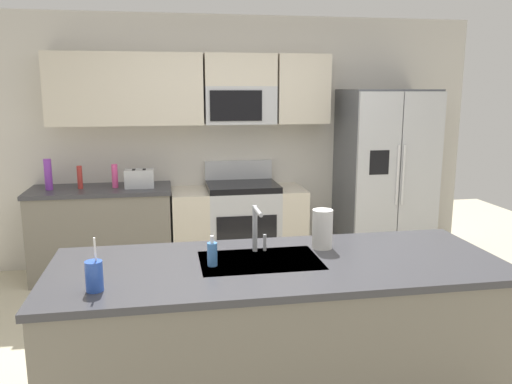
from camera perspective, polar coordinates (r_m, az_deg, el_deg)
The scene contains 14 objects.
ground_plane at distance 3.91m, azimuth 2.18°, elevation -17.04°, with size 9.00×9.00×0.00m, color beige.
kitchen_wall_unit at distance 5.49m, azimuth -3.81°, elevation 7.32°, with size 5.20×0.43×2.60m.
back_counter at distance 5.38m, azimuth -16.56°, elevation -4.26°, with size 1.37×0.63×0.90m.
range_oven at distance 5.40m, azimuth -1.92°, elevation -3.83°, with size 1.36×0.61×1.10m.
refrigerator at distance 5.65m, azimuth 13.97°, elevation 1.53°, with size 0.90×0.76×1.85m.
island_counter at distance 3.10m, azimuth 2.48°, elevation -15.56°, with size 2.54×0.97×0.90m.
toaster at distance 5.19m, azimuth -12.76°, elevation 1.46°, with size 0.28×0.16×0.18m.
pepper_mill at distance 5.29m, azimuth -18.88°, elevation 1.55°, with size 0.05×0.05×0.22m, color #B2332D.
bottle_purple at distance 5.33m, azimuth -21.98°, elevation 1.81°, with size 0.07×0.07×0.30m, color purple.
bottle_pink at distance 5.25m, azimuth -15.33°, elevation 1.72°, with size 0.06×0.06×0.23m, color #EA4C93.
sink_faucet at distance 3.04m, azimuth 0.07°, elevation -3.69°, with size 0.09×0.21×0.28m.
drink_cup_blue at distance 2.62m, azimuth -17.44°, elevation -8.82°, with size 0.08×0.08×0.27m.
soap_dispenser at distance 2.86m, azimuth -4.86°, elevation -6.81°, with size 0.06×0.06×0.17m.
paper_towel_roll at distance 3.17m, azimuth 7.34°, elevation -4.07°, with size 0.12×0.12×0.24m, color white.
Camera 1 is at (-0.74, -3.36, 1.86)m, focal length 36.21 mm.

